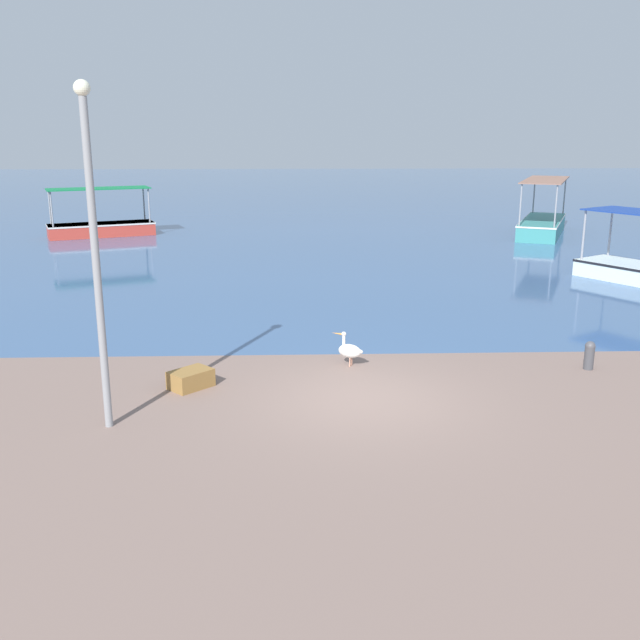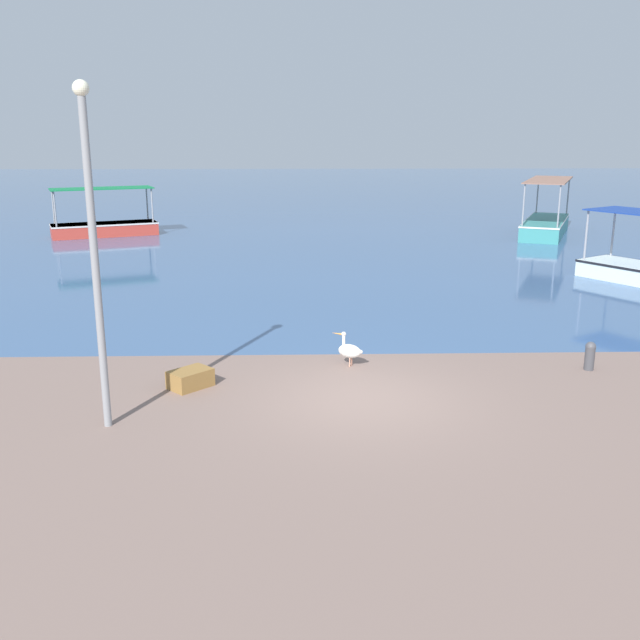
{
  "view_description": "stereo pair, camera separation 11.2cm",
  "coord_description": "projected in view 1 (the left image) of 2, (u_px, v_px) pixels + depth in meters",
  "views": [
    {
      "loc": [
        -1.35,
        -13.53,
        5.25
      ],
      "look_at": [
        -0.78,
        2.51,
        1.0
      ],
      "focal_mm": 40.0,
      "sensor_mm": 36.0,
      "label": 1
    },
    {
      "loc": [
        -1.23,
        -13.54,
        5.25
      ],
      "look_at": [
        -0.78,
        2.51,
        1.0
      ],
      "focal_mm": 40.0,
      "sensor_mm": 36.0,
      "label": 2
    }
  ],
  "objects": [
    {
      "name": "harbor_water",
      "position": [
        310.0,
        195.0,
        60.84
      ],
      "size": [
        110.0,
        90.0,
        0.0
      ],
      "primitive_type": "cube",
      "color": "#3D5F8E",
      "rests_on": "ground"
    },
    {
      "name": "cargo_crate",
      "position": [
        191.0,
        379.0,
        15.05
      ],
      "size": [
        1.02,
        1.02,
        0.38
      ],
      "primitive_type": "cube",
      "rotation": [
        0.0,
        0.0,
        3.92
      ],
      "color": "olive",
      "rests_on": "ground"
    },
    {
      "name": "fishing_boat_center",
      "position": [
        542.0,
        224.0,
        37.41
      ],
      "size": [
        4.55,
        7.09,
        2.87
      ],
      "color": "teal",
      "rests_on": "harbor_water"
    },
    {
      "name": "mooring_bollard",
      "position": [
        589.0,
        354.0,
        16.18
      ],
      "size": [
        0.23,
        0.23,
        0.66
      ],
      "color": "#47474C",
      "rests_on": "ground"
    },
    {
      "name": "pelican",
      "position": [
        350.0,
        350.0,
        16.41
      ],
      "size": [
        0.74,
        0.52,
        0.8
      ],
      "color": "#E0997A",
      "rests_on": "ground"
    },
    {
      "name": "lamp_post",
      "position": [
        94.0,
        243.0,
        12.25
      ],
      "size": [
        0.28,
        0.28,
        6.08
      ],
      "color": "gray",
      "rests_on": "ground"
    },
    {
      "name": "ground",
      "position": [
        363.0,
        399.0,
        14.46
      ],
      "size": [
        120.0,
        120.0,
        0.0
      ],
      "primitive_type": "plane",
      "color": "#82695E"
    },
    {
      "name": "fishing_boat_outer",
      "position": [
        101.0,
        226.0,
        36.92
      ],
      "size": [
        5.57,
        3.57,
        2.46
      ],
      "color": "#C43E31",
      "rests_on": "harbor_water"
    }
  ]
}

